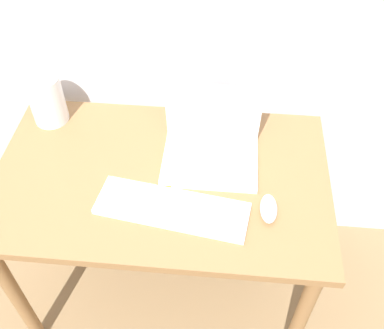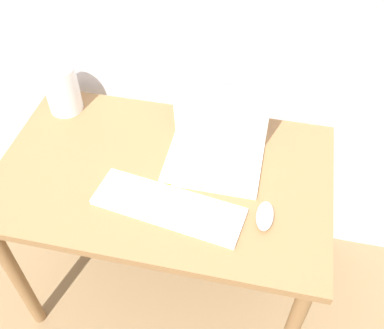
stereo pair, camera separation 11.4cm
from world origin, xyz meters
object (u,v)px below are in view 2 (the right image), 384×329
object	(u,v)px
laptop	(216,146)
keyboard	(168,206)
vase	(60,81)
mp3_player	(167,179)
mouse	(265,216)

from	to	relation	value
laptop	keyboard	world-z (taller)	laptop
vase	mp3_player	distance (m)	0.55
keyboard	mouse	bearing A→B (deg)	4.57
keyboard	mp3_player	distance (m)	0.12
keyboard	vase	bearing A→B (deg)	142.57
keyboard	mouse	distance (m)	0.30
laptop	mp3_player	size ratio (longest dim) A/B	6.31
mouse	mp3_player	xyz separation A→B (m)	(-0.33, 0.09, -0.01)
laptop	keyboard	distance (m)	0.27
keyboard	vase	xyz separation A→B (m)	(-0.50, 0.38, 0.12)
mp3_player	keyboard	bearing A→B (deg)	-73.61
laptop	keyboard	bearing A→B (deg)	-112.69
laptop	mp3_player	distance (m)	0.20
mouse	laptop	bearing A→B (deg)	130.70
laptop	mouse	world-z (taller)	laptop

